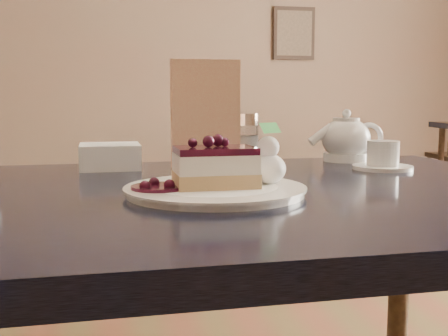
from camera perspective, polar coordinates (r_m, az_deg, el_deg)
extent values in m
cube|color=#806C53|center=(5.88, -10.31, 12.69)|extent=(8.00, 0.02, 3.00)
cube|color=black|center=(6.17, 7.13, 13.42)|extent=(0.45, 0.03, 0.55)
cube|color=black|center=(0.92, -1.56, -3.44)|extent=(1.26, 0.86, 0.04)
cylinder|color=#44301B|center=(1.54, 17.24, -14.32)|extent=(0.05, 0.05, 0.73)
cylinder|color=white|center=(0.87, -0.91, -2.32)|extent=(0.27, 0.27, 0.01)
cube|color=tan|center=(0.86, -0.91, -1.18)|extent=(0.13, 0.09, 0.02)
cube|color=white|center=(0.86, -0.91, 0.52)|extent=(0.12, 0.09, 0.03)
cube|color=#330619|center=(0.86, -0.92, 1.82)|extent=(0.12, 0.09, 0.01)
ellipsoid|color=white|center=(0.89, 4.48, -0.08)|extent=(0.06, 0.06, 0.05)
cylinder|color=#330619|center=(0.85, -6.68, -1.98)|extent=(0.08, 0.08, 0.01)
cylinder|color=white|center=(1.22, 15.81, 0.06)|extent=(0.12, 0.12, 0.01)
cylinder|color=white|center=(1.21, 15.85, 1.46)|extent=(0.07, 0.07, 0.05)
ellipsoid|color=white|center=(1.35, 12.28, 2.74)|extent=(0.11, 0.11, 0.10)
cylinder|color=white|center=(1.34, 12.34, 5.05)|extent=(0.06, 0.06, 0.01)
cylinder|color=white|center=(1.32, 9.21, 2.72)|extent=(0.06, 0.02, 0.05)
cube|color=#FFF1A6|center=(1.19, -1.90, 5.49)|extent=(0.15, 0.03, 0.23)
cylinder|color=white|center=(1.26, 2.18, 2.40)|extent=(0.06, 0.06, 0.09)
cylinder|color=silver|center=(1.26, 2.20, 4.98)|extent=(0.06, 0.06, 0.03)
cube|color=white|center=(1.21, -11.51, 1.18)|extent=(0.13, 0.13, 0.05)
cylinder|color=#44301B|center=(4.44, 21.09, -0.71)|extent=(0.04, 0.04, 0.70)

